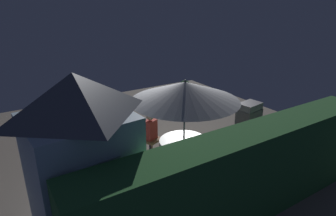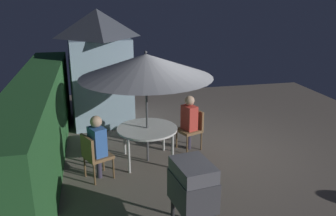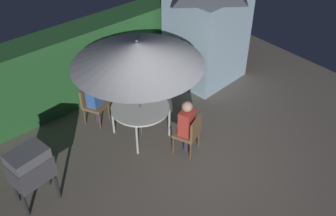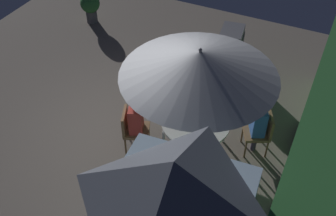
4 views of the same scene
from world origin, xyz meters
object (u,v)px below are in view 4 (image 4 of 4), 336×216
person_in_red (136,118)px  patio_umbrella (199,64)px  potted_plant_by_shed (90,6)px  chair_far_side (261,130)px  person_in_blue (259,120)px  bbq_grill (231,43)px  patio_table (196,124)px  chair_near_shed (132,128)px

person_in_red → patio_umbrella: bearing=111.7°
patio_umbrella → potted_plant_by_shed: size_ratio=3.16×
chair_far_side → person_in_blue: bearing=-63.9°
bbq_grill → potted_plant_by_shed: bearing=-98.5°
bbq_grill → person_in_red: person_in_red is taller
chair_far_side → patio_table: bearing=-63.9°
chair_far_side → potted_plant_by_shed: chair_far_side is taller
bbq_grill → chair_far_side: bbq_grill is taller
person_in_red → chair_near_shed: bearing=-68.3°
person_in_blue → bbq_grill: bearing=-148.9°
chair_near_shed → person_in_red: size_ratio=0.71×
patio_umbrella → chair_far_side: bearing=116.1°
chair_far_side → person_in_red: bearing=-66.0°
person_in_blue → patio_table: bearing=-63.9°
potted_plant_by_shed → person_in_blue: bearing=63.7°
patio_table → chair_near_shed: chair_near_shed is taller
chair_near_shed → potted_plant_by_shed: chair_near_shed is taller
patio_umbrella → chair_near_shed: bearing=-68.3°
patio_table → chair_far_side: (-0.54, 1.10, -0.17)m
chair_far_side → person_in_blue: size_ratio=0.71×
patio_table → patio_umbrella: patio_umbrella is taller
patio_umbrella → chair_near_shed: (0.44, -1.10, -1.53)m
person_in_red → person_in_blue: 2.23m
patio_umbrella → person_in_blue: patio_umbrella is taller
bbq_grill → chair_near_shed: bbq_grill is taller
patio_umbrella → chair_near_shed: 1.93m
patio_table → potted_plant_by_shed: potted_plant_by_shed is taller
potted_plant_by_shed → bbq_grill: bearing=81.5°
patio_table → person_in_blue: person_in_blue is taller
patio_umbrella → person_in_red: patio_umbrella is taller
bbq_grill → person_in_blue: bearing=31.1°
person_in_blue → potted_plant_by_shed: bearing=-116.3°
chair_far_side → potted_plant_by_shed: 6.17m
chair_near_shed → person_in_blue: bearing=113.8°
patio_table → patio_umbrella: 1.36m
chair_near_shed → person_in_red: (-0.03, 0.08, 0.26)m
chair_far_side → person_in_red: size_ratio=0.71×
person_in_blue → chair_far_side: bearing=116.1°
chair_near_shed → person_in_red: bearing=111.7°
patio_umbrella → bbq_grill: (-2.57, -0.23, -1.20)m
bbq_grill → chair_near_shed: 3.15m
patio_table → potted_plant_by_shed: bearing=-125.7°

